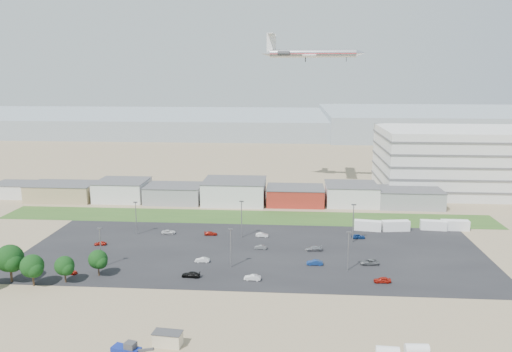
# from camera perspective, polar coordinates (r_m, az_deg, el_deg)

# --- Properties ---
(ground) EXTENTS (700.00, 700.00, 0.00)m
(ground) POSITION_cam_1_polar(r_m,az_deg,el_deg) (114.61, -3.59, -11.97)
(ground) COLOR #877356
(ground) RESTS_ON ground
(parking_lot) EXTENTS (120.00, 50.00, 0.01)m
(parking_lot) POSITION_cam_1_polar(r_m,az_deg,el_deg) (132.58, -0.25, -8.61)
(parking_lot) COLOR black
(parking_lot) RESTS_ON ground
(grass_strip) EXTENTS (160.00, 16.00, 0.02)m
(grass_strip) POSITION_cam_1_polar(r_m,az_deg,el_deg) (163.30, -1.13, -4.71)
(grass_strip) COLOR #2B501E
(grass_strip) RESTS_ON ground
(hills_backdrop) EXTENTS (700.00, 200.00, 9.00)m
(hills_backdrop) POSITION_cam_1_polar(r_m,az_deg,el_deg) (421.88, 7.67, 5.82)
(hills_backdrop) COLOR gray
(hills_backdrop) RESTS_ON ground
(building_row) EXTENTS (170.00, 20.00, 8.00)m
(building_row) POSITION_cam_1_polar(r_m,az_deg,el_deg) (182.75, -5.90, -1.71)
(building_row) COLOR silver
(building_row) RESTS_ON ground
(parking_garage) EXTENTS (80.00, 40.00, 25.00)m
(parking_garage) POSITION_cam_1_polar(r_m,az_deg,el_deg) (215.43, 24.62, 1.62)
(parking_garage) COLOR silver
(parking_garage) RESTS_ON ground
(portable_shed) EXTENTS (5.25, 3.11, 2.52)m
(portable_shed) POSITION_cam_1_polar(r_m,az_deg,el_deg) (91.00, -10.06, -17.85)
(portable_shed) COLOR beige
(portable_shed) RESTS_ON ground
(telehandler) EXTENTS (8.12, 4.61, 3.21)m
(telehandler) POSITION_cam_1_polar(r_m,az_deg,el_deg) (88.48, -14.61, -18.72)
(telehandler) COLOR navy
(telehandler) RESTS_ON ground
(storage_tank_nw) EXTENTS (3.86, 2.08, 2.26)m
(storage_tank_nw) POSITION_cam_1_polar(r_m,az_deg,el_deg) (89.06, 14.80, -18.87)
(storage_tank_nw) COLOR silver
(storage_tank_nw) RESTS_ON ground
(storage_tank_ne) EXTENTS (3.93, 2.09, 2.31)m
(storage_tank_ne) POSITION_cam_1_polar(r_m,az_deg,el_deg) (90.95, 17.90, -18.35)
(storage_tank_ne) COLOR silver
(storage_tank_ne) RESTS_ON ground
(box_trailer_a) EXTENTS (8.14, 3.64, 2.95)m
(box_trailer_a) POSITION_cam_1_polar(r_m,az_deg,el_deg) (153.06, 12.65, -5.54)
(box_trailer_a) COLOR silver
(box_trailer_a) RESTS_ON ground
(box_trailer_b) EXTENTS (8.32, 3.63, 3.02)m
(box_trailer_b) POSITION_cam_1_polar(r_m,az_deg,el_deg) (154.76, 15.68, -5.49)
(box_trailer_b) COLOR silver
(box_trailer_b) RESTS_ON ground
(box_trailer_c) EXTENTS (7.72, 3.10, 2.82)m
(box_trailer_c) POSITION_cam_1_polar(r_m,az_deg,el_deg) (159.06, 19.61, -5.31)
(box_trailer_c) COLOR silver
(box_trailer_c) RESTS_ON ground
(box_trailer_d) EXTENTS (8.05, 2.69, 3.00)m
(box_trailer_d) POSITION_cam_1_polar(r_m,az_deg,el_deg) (161.03, 21.79, -5.24)
(box_trailer_d) COLOR silver
(box_trailer_d) RESTS_ON ground
(tree_left) EXTENTS (6.52, 6.52, 9.78)m
(tree_left) POSITION_cam_1_polar(r_m,az_deg,el_deg) (125.17, -26.31, -8.72)
(tree_left) COLOR black
(tree_left) RESTS_ON ground
(tree_mid) EXTENTS (5.41, 5.41, 8.11)m
(tree_mid) POSITION_cam_1_polar(r_m,az_deg,el_deg) (121.15, -24.20, -9.61)
(tree_mid) COLOR black
(tree_mid) RESTS_ON ground
(tree_right) EXTENTS (4.62, 4.62, 6.93)m
(tree_right) POSITION_cam_1_polar(r_m,az_deg,el_deg) (120.54, -21.03, -9.76)
(tree_right) COLOR black
(tree_right) RESTS_ON ground
(tree_near) EXTENTS (4.69, 4.69, 7.03)m
(tree_near) POSITION_cam_1_polar(r_m,az_deg,el_deg) (121.80, -17.60, -9.27)
(tree_near) COLOR black
(tree_near) RESTS_ON ground
(lightpole_front_l) EXTENTS (1.15, 0.48, 9.79)m
(lightpole_front_l) POSITION_cam_1_polar(r_m,az_deg,el_deg) (126.45, -17.33, -7.82)
(lightpole_front_l) COLOR slate
(lightpole_front_l) RESTS_ON ground
(lightpole_front_m) EXTENTS (1.13, 0.47, 9.61)m
(lightpole_front_m) POSITION_cam_1_polar(r_m,az_deg,el_deg) (120.91, -2.90, -8.23)
(lightpole_front_m) COLOR slate
(lightpole_front_m) RESTS_ON ground
(lightpole_front_r) EXTENTS (1.12, 0.47, 9.55)m
(lightpole_front_r) POSITION_cam_1_polar(r_m,az_deg,el_deg) (120.72, 10.50, -8.46)
(lightpole_front_r) COLOR slate
(lightpole_front_r) RESTS_ON ground
(lightpole_back_l) EXTENTS (1.14, 0.48, 9.72)m
(lightpole_back_l) POSITION_cam_1_polar(r_m,az_deg,el_deg) (148.81, -13.54, -4.71)
(lightpole_back_l) COLOR slate
(lightpole_back_l) RESTS_ON ground
(lightpole_back_m) EXTENTS (1.26, 0.52, 10.69)m
(lightpole_back_m) POSITION_cam_1_polar(r_m,az_deg,el_deg) (142.07, -1.66, -4.96)
(lightpole_back_m) COLOR slate
(lightpole_back_m) RESTS_ON ground
(lightpole_back_r) EXTENTS (1.28, 0.53, 10.89)m
(lightpole_back_r) POSITION_cam_1_polar(r_m,az_deg,el_deg) (140.34, 11.04, -5.34)
(lightpole_back_r) COLOR slate
(lightpole_back_r) RESTS_ON ground
(airliner) EXTENTS (42.80, 30.73, 12.09)m
(airliner) POSITION_cam_1_polar(r_m,az_deg,el_deg) (201.70, 6.50, 13.77)
(airliner) COLOR silver
(parked_car_0) EXTENTS (4.77, 2.57, 1.27)m
(parked_car_0) POSITION_cam_1_polar(r_m,az_deg,el_deg) (126.75, 12.81, -9.57)
(parked_car_0) COLOR #595B5E
(parked_car_0) RESTS_ON ground
(parked_car_1) EXTENTS (3.98, 1.45, 1.30)m
(parked_car_1) POSITION_cam_1_polar(r_m,az_deg,el_deg) (124.25, 6.72, -9.79)
(parked_car_1) COLOR navy
(parked_car_1) RESTS_ON ground
(parked_car_2) EXTENTS (3.87, 1.70, 1.30)m
(parked_car_2) POSITION_cam_1_polar(r_m,az_deg,el_deg) (117.12, 14.23, -11.44)
(parked_car_2) COLOR maroon
(parked_car_2) RESTS_ON ground
(parked_car_3) EXTENTS (4.48, 2.21, 1.25)m
(parked_car_3) POSITION_cam_1_polar(r_m,az_deg,el_deg) (117.50, -7.45, -11.10)
(parked_car_3) COLOR black
(parked_car_3) RESTS_ON ground
(parked_car_4) EXTENTS (3.61, 1.40, 1.17)m
(parked_car_4) POSITION_cam_1_polar(r_m,az_deg,el_deg) (125.91, -6.16, -9.51)
(parked_car_4) COLOR silver
(parked_car_4) RESTS_ON ground
(parked_car_5) EXTENTS (3.39, 1.70, 1.11)m
(parked_car_5) POSITION_cam_1_polar(r_m,az_deg,el_deg) (143.43, -17.37, -7.34)
(parked_car_5) COLOR maroon
(parked_car_5) RESTS_ON ground
(parked_car_6) EXTENTS (3.88, 1.89, 1.09)m
(parked_car_6) POSITION_cam_1_polar(r_m,az_deg,el_deg) (145.74, -5.19, -6.55)
(parked_car_6) COLOR maroon
(parked_car_6) RESTS_ON ground
(parked_car_7) EXTENTS (3.34, 1.33, 1.08)m
(parked_car_7) POSITION_cam_1_polar(r_m,az_deg,el_deg) (134.11, 0.53, -8.13)
(parked_car_7) COLOR #595B5E
(parked_car_7) RESTS_ON ground
(parked_car_8) EXTENTS (3.93, 1.86, 1.30)m
(parked_car_8) POSITION_cam_1_polar(r_m,az_deg,el_deg) (145.23, 11.60, -6.77)
(parked_car_8) COLOR navy
(parked_car_8) RESTS_ON ground
(parked_car_9) EXTENTS (4.19, 2.21, 1.12)m
(parked_car_9) POSITION_cam_1_polar(r_m,az_deg,el_deg) (148.63, -9.95, -6.31)
(parked_car_9) COLOR silver
(parked_car_9) RESTS_ON ground
(parked_car_10) EXTENTS (3.92, 1.87, 1.10)m
(parked_car_10) POSITION_cam_1_polar(r_m,az_deg,el_deg) (126.12, -20.56, -10.19)
(parked_car_10) COLOR maroon
(parked_car_10) RESTS_ON ground
(parked_car_11) EXTENTS (3.64, 1.38, 1.18)m
(parked_car_11) POSITION_cam_1_polar(r_m,az_deg,el_deg) (143.73, 0.70, -6.74)
(parked_car_11) COLOR silver
(parked_car_11) RESTS_ON ground
(parked_car_12) EXTENTS (4.59, 2.20, 1.29)m
(parked_car_12) POSITION_cam_1_polar(r_m,az_deg,el_deg) (133.69, 6.59, -8.22)
(parked_car_12) COLOR #A5A5AA
(parked_car_12) RESTS_ON ground
(parked_car_13) EXTENTS (3.86, 1.53, 1.25)m
(parked_car_13) POSITION_cam_1_polar(r_m,az_deg,el_deg) (114.97, -0.42, -11.52)
(parked_car_13) COLOR silver
(parked_car_13) RESTS_ON ground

